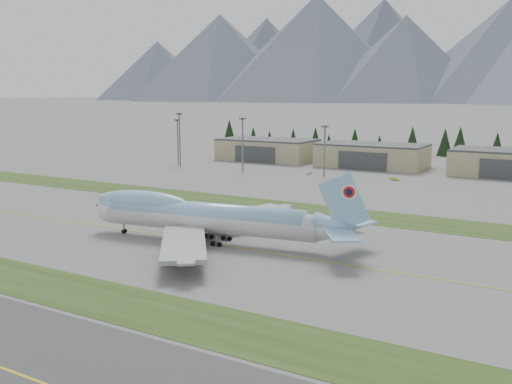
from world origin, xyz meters
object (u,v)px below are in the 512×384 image
Objects in this scene: service_vehicle_a at (309,174)px; hangar_left at (268,149)px; hangar_center at (372,155)px; boeing_747_freighter at (206,217)px; service_vehicle_b at (395,180)px.

hangar_left is at bearing 140.62° from service_vehicle_a.
hangar_left is 55.00m from hangar_center.
boeing_747_freighter is 116.47m from service_vehicle_a.
service_vehicle_b is at bearing -24.93° from hangar_left.
service_vehicle_b is (76.39, -35.51, -5.39)m from hangar_left.
service_vehicle_b is (36.42, 0.35, 0.00)m from service_vehicle_a.
hangar_left reaches higher than service_vehicle_a.
service_vehicle_b is at bearing 76.40° from boeing_747_freighter.
hangar_center is 13.21× the size of service_vehicle_b.
hangar_center is at bearing 49.13° from service_vehicle_b.
service_vehicle_a is 0.89× the size of service_vehicle_b.
service_vehicle_b is (9.94, 113.62, -5.88)m from boeing_747_freighter.
hangar_left is 84.41m from service_vehicle_b.
service_vehicle_a is at bearing -41.89° from hangar_left.
hangar_center is at bearing 85.79° from boeing_747_freighter.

